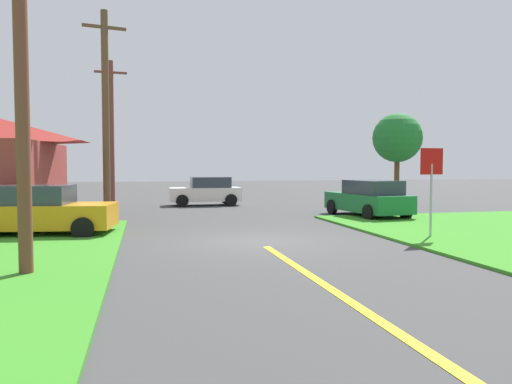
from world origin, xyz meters
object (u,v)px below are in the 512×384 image
object	(u,v)px
car_on_crossroad	(368,199)
utility_pole_far	(112,131)
utility_pole_near	(21,43)
oak_tree_left	(397,138)
stop_sign	(431,175)
parked_car_near_building	(39,211)
car_approaching_junction	(206,191)
utility_pole_mid	(106,113)

from	to	relation	value
car_on_crossroad	utility_pole_far	distance (m)	15.11
utility_pole_near	oak_tree_left	bearing A→B (deg)	42.19
stop_sign	oak_tree_left	world-z (taller)	oak_tree_left
stop_sign	oak_tree_left	distance (m)	13.69
parked_car_near_building	utility_pole_near	xyz separation A→B (m)	(0.96, -6.15, 3.83)
utility_pole_near	utility_pole_far	distance (m)	18.50
car_approaching_junction	utility_pole_near	world-z (taller)	utility_pole_near
utility_pole_near	oak_tree_left	world-z (taller)	utility_pole_near
utility_pole_near	oak_tree_left	xyz separation A→B (m)	(16.60, 15.05, -0.79)
car_on_crossroad	utility_pole_far	bearing A→B (deg)	43.61
car_approaching_junction	oak_tree_left	world-z (taller)	oak_tree_left
car_on_crossroad	utility_pole_far	size ratio (longest dim) A/B	0.57
stop_sign	utility_pole_near	bearing A→B (deg)	8.13
car_on_crossroad	utility_pole_mid	world-z (taller)	utility_pole_mid
car_approaching_junction	parked_car_near_building	xyz separation A→B (m)	(-6.76, -11.02, 0.00)
stop_sign	car_approaching_junction	size ratio (longest dim) A/B	0.69
utility_pole_mid	utility_pole_far	xyz separation A→B (m)	(-0.22, 7.24, -0.29)
car_on_crossroad	oak_tree_left	distance (m)	8.08
utility_pole_mid	utility_pole_far	distance (m)	7.25
parked_car_near_building	utility_pole_far	size ratio (longest dim) A/B	0.57
car_on_crossroad	utility_pole_mid	size ratio (longest dim) A/B	0.53
stop_sign	utility_pole_far	world-z (taller)	utility_pole_far
car_approaching_junction	car_on_crossroad	bearing A→B (deg)	127.47
stop_sign	utility_pole_near	size ratio (longest dim) A/B	0.31
stop_sign	utility_pole_near	distance (m)	11.54
parked_car_near_building	stop_sign	bearing A→B (deg)	-8.22
utility_pole_near	utility_pole_far	xyz separation A→B (m)	(0.56, 18.49, -0.41)
utility_pole_near	car_on_crossroad	bearing A→B (deg)	37.49
stop_sign	car_approaching_junction	world-z (taller)	stop_sign
car_on_crossroad	parked_car_near_building	bearing A→B (deg)	96.01
car_on_crossroad	oak_tree_left	world-z (taller)	oak_tree_left
car_approaching_junction	oak_tree_left	distance (m)	11.42
car_approaching_junction	oak_tree_left	xyz separation A→B (m)	(10.79, -2.13, 3.05)
utility_pole_mid	utility_pole_far	world-z (taller)	utility_pole_mid
oak_tree_left	utility_pole_near	bearing A→B (deg)	-137.81
stop_sign	oak_tree_left	size ratio (longest dim) A/B	0.52
parked_car_near_building	car_on_crossroad	bearing A→B (deg)	21.00
car_on_crossroad	utility_pole_near	distance (m)	15.55
car_on_crossroad	oak_tree_left	bearing A→B (deg)	-45.47
utility_pole_near	utility_pole_mid	size ratio (longest dim) A/B	1.02
parked_car_near_building	utility_pole_far	world-z (taller)	utility_pole_far
stop_sign	parked_car_near_building	size ratio (longest dim) A/B	0.59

